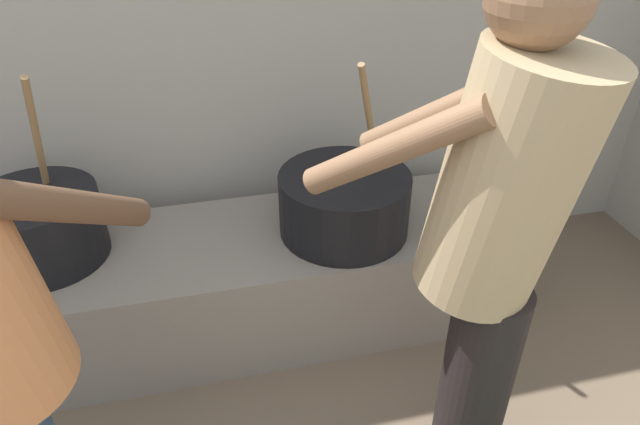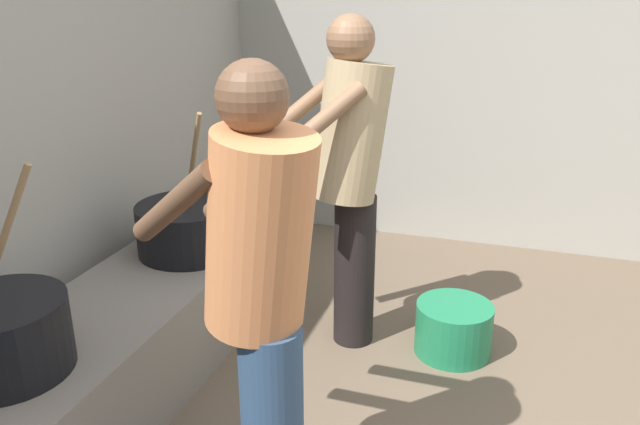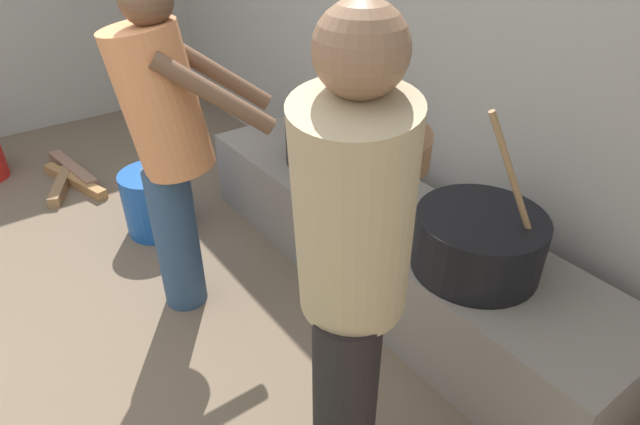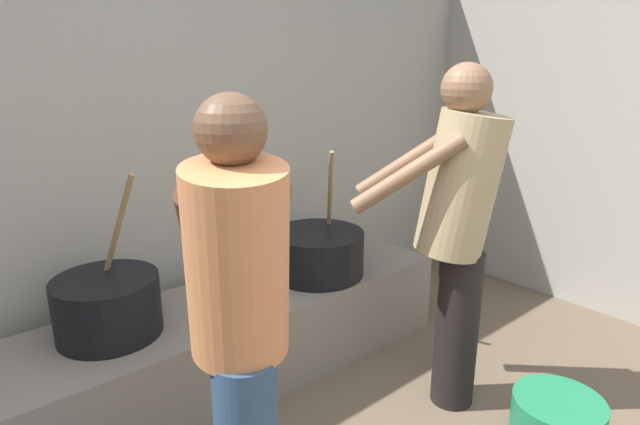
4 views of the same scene
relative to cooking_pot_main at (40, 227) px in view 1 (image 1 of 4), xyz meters
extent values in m
cube|color=#9E998E|center=(0.09, 0.47, 0.51)|extent=(5.76, 0.20, 2.17)
cube|color=slate|center=(0.55, -0.05, -0.36)|extent=(2.46, 0.60, 0.45)
cylinder|color=black|center=(0.00, 0.00, 0.00)|extent=(0.44, 0.44, 0.26)
cylinder|color=#937047|center=(0.08, 0.00, 0.33)|extent=(0.12, 0.24, 0.51)
cylinder|color=black|center=(1.11, -0.08, -0.01)|extent=(0.50, 0.50, 0.24)
cylinder|color=#937047|center=(1.19, -0.08, 0.31)|extent=(0.18, 0.21, 0.51)
cylinder|color=black|center=(1.28, -0.88, -0.20)|extent=(0.20, 0.20, 0.76)
cylinder|color=tan|center=(1.26, -0.86, 0.49)|extent=(0.48, 0.49, 0.65)
cylinder|color=brown|center=(1.21, -0.60, 0.56)|extent=(0.36, 0.40, 0.36)
cylinder|color=brown|center=(1.01, -0.77, 0.56)|extent=(0.36, 0.40, 0.36)
cylinder|color=brown|center=(0.33, -0.77, 0.51)|extent=(0.27, 0.43, 0.34)
camera|label=1|loc=(0.59, -1.83, 1.12)|focal=31.27mm
camera|label=2|loc=(-1.41, -1.58, 1.10)|focal=35.07mm
camera|label=3|loc=(2.10, -1.58, 1.20)|focal=29.79mm
camera|label=4|loc=(-0.63, -2.13, 1.02)|focal=29.41mm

